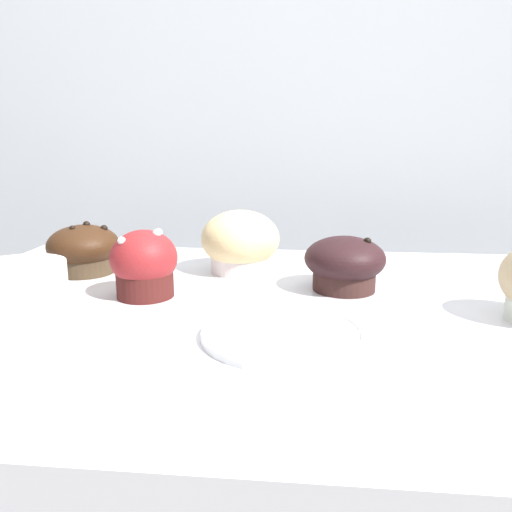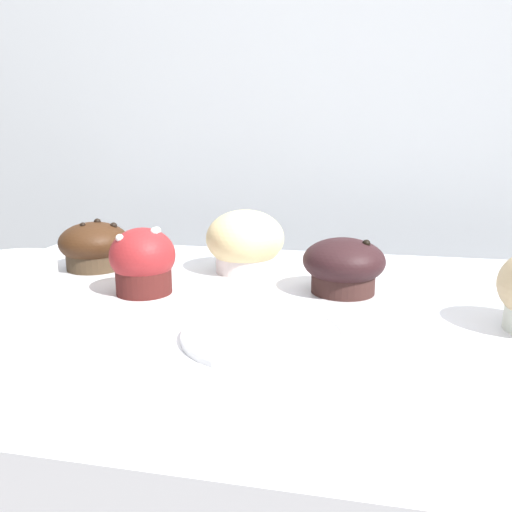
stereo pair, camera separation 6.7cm
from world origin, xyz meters
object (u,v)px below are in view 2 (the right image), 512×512
coffee_cup (12,293)px  serving_plate (264,333)px  muffin_front_right (245,242)px  muffin_back_right (344,265)px  muffin_back_left (143,262)px  muffin_front_left (94,246)px

coffee_cup → serving_plate: (0.26, 0.04, -0.04)m
muffin_front_right → coffee_cup: muffin_front_right is taller
muffin_back_right → muffin_back_left: bearing=-167.9°
muffin_back_left → muffin_front_left: 0.17m
muffin_front_left → muffin_front_right: (0.23, 0.03, 0.01)m
muffin_back_left → coffee_cup: (-0.08, -0.16, 0.00)m
coffee_cup → muffin_front_left: bearing=101.5°
muffin_front_right → serving_plate: size_ratio=0.70×
muffin_back_left → muffin_front_right: (0.11, 0.14, 0.00)m
muffin_back_left → coffee_cup: bearing=-115.7°
muffin_back_right → coffee_cup: 0.39m
muffin_front_left → coffee_cup: (0.05, -0.26, 0.01)m
muffin_front_left → muffin_front_right: 0.24m
muffin_front_left → muffin_back_left: bearing=-39.4°
muffin_front_left → coffee_cup: bearing=-78.5°
coffee_cup → muffin_back_right: bearing=32.5°
muffin_back_right → muffin_front_left: bearing=172.6°
coffee_cup → serving_plate: 0.26m
muffin_back_left → serving_plate: muffin_back_left is taller
coffee_cup → muffin_back_left: bearing=64.3°
muffin_front_right → serving_plate: bearing=-73.1°
muffin_front_left → serving_plate: bearing=-35.8°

